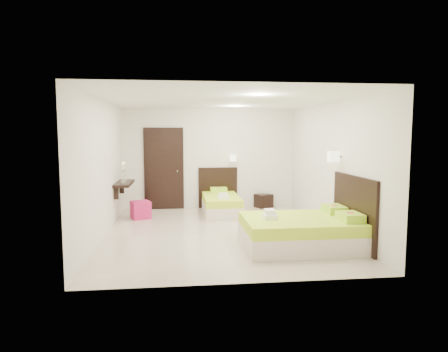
{
  "coord_description": "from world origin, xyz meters",
  "views": [
    {
      "loc": [
        -0.82,
        -7.74,
        1.95
      ],
      "look_at": [
        0.1,
        0.3,
        1.1
      ],
      "focal_mm": 32.0,
      "sensor_mm": 36.0,
      "label": 1
    }
  ],
  "objects": [
    {
      "name": "console_shelf",
      "position": [
        -2.08,
        1.6,
        0.82
      ],
      "size": [
        0.35,
        1.2,
        0.78
      ],
      "color": "black",
      "rests_on": "ground"
    },
    {
      "name": "door",
      "position": [
        -1.2,
        2.7,
        1.05
      ],
      "size": [
        1.02,
        0.15,
        2.14
      ],
      "color": "black",
      "rests_on": "ground"
    },
    {
      "name": "bed_single",
      "position": [
        0.22,
        1.97,
        0.26
      ],
      "size": [
        1.03,
        1.72,
        1.42
      ],
      "color": "beige",
      "rests_on": "ground"
    },
    {
      "name": "bed_double",
      "position": [
        1.35,
        -1.16,
        0.29
      ],
      "size": [
        1.97,
        1.68,
        1.63
      ],
      "color": "beige",
      "rests_on": "ground"
    },
    {
      "name": "floor",
      "position": [
        0.0,
        0.0,
        0.0
      ],
      "size": [
        5.5,
        5.5,
        0.0
      ],
      "primitive_type": "plane",
      "color": "#C0B3A0",
      "rests_on": "ground"
    },
    {
      "name": "nightstand",
      "position": [
        1.43,
        2.61,
        0.18
      ],
      "size": [
        0.51,
        0.49,
        0.36
      ],
      "primitive_type": "cube",
      "rotation": [
        0.0,
        0.0,
        0.43
      ],
      "color": "black",
      "rests_on": "ground"
    },
    {
      "name": "ottoman",
      "position": [
        -1.71,
        1.54,
        0.2
      ],
      "size": [
        0.52,
        0.52,
        0.4
      ],
      "primitive_type": "cube",
      "rotation": [
        0.0,
        0.0,
        0.36
      ],
      "color": "#AC1751",
      "rests_on": "ground"
    }
  ]
}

